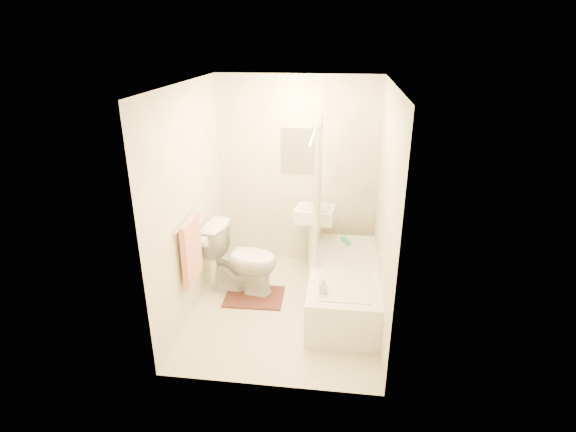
# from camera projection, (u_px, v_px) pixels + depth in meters

# --- Properties ---
(floor) EXTENTS (2.40, 2.40, 0.00)m
(floor) POSITION_uv_depth(u_px,v_px,m) (285.00, 308.00, 4.99)
(floor) COLOR beige
(floor) RESTS_ON ground
(ceiling) EXTENTS (2.40, 2.40, 0.00)m
(ceiling) POSITION_uv_depth(u_px,v_px,m) (285.00, 84.00, 4.09)
(ceiling) COLOR white
(ceiling) RESTS_ON ground
(wall_back) EXTENTS (2.00, 0.02, 2.40)m
(wall_back) POSITION_uv_depth(u_px,v_px,m) (297.00, 173.00, 5.64)
(wall_back) COLOR beige
(wall_back) RESTS_ON ground
(wall_left) EXTENTS (0.02, 2.40, 2.40)m
(wall_left) POSITION_uv_depth(u_px,v_px,m) (190.00, 203.00, 4.66)
(wall_left) COLOR beige
(wall_left) RESTS_ON ground
(wall_right) EXTENTS (0.02, 2.40, 2.40)m
(wall_right) POSITION_uv_depth(u_px,v_px,m) (385.00, 212.00, 4.42)
(wall_right) COLOR beige
(wall_right) RESTS_ON ground
(mirror) EXTENTS (0.40, 0.03, 0.55)m
(mirror) POSITION_uv_depth(u_px,v_px,m) (297.00, 150.00, 5.51)
(mirror) COLOR white
(mirror) RESTS_ON wall_back
(curtain_rod) EXTENTS (0.03, 1.70, 0.03)m
(curtain_rod) POSITION_uv_depth(u_px,v_px,m) (317.00, 127.00, 4.29)
(curtain_rod) COLOR silver
(curtain_rod) RESTS_ON wall_back
(shower_curtain) EXTENTS (0.04, 0.80, 1.55)m
(shower_curtain) POSITION_uv_depth(u_px,v_px,m) (318.00, 190.00, 4.96)
(shower_curtain) COLOR silver
(shower_curtain) RESTS_ON curtain_rod
(towel_bar) EXTENTS (0.02, 0.60, 0.02)m
(towel_bar) POSITION_uv_depth(u_px,v_px,m) (186.00, 221.00, 4.46)
(towel_bar) COLOR silver
(towel_bar) RESTS_ON wall_left
(towel) EXTENTS (0.06, 0.45, 0.66)m
(towel) POSITION_uv_depth(u_px,v_px,m) (192.00, 250.00, 4.58)
(towel) COLOR #CC7266
(towel) RESTS_ON towel_bar
(toilet_paper) EXTENTS (0.11, 0.12, 0.12)m
(toilet_paper) POSITION_uv_depth(u_px,v_px,m) (203.00, 242.00, 4.95)
(toilet_paper) COLOR white
(toilet_paper) RESTS_ON wall_left
(toilet) EXTENTS (0.90, 0.59, 0.82)m
(toilet) POSITION_uv_depth(u_px,v_px,m) (242.00, 259.00, 5.18)
(toilet) COLOR white
(toilet) RESTS_ON floor
(sink) EXTENTS (0.50, 0.42, 0.92)m
(sink) POSITION_uv_depth(u_px,v_px,m) (315.00, 236.00, 5.66)
(sink) COLOR white
(sink) RESTS_ON floor
(bathtub) EXTENTS (0.73, 1.67, 0.47)m
(bathtub) POSITION_uv_depth(u_px,v_px,m) (344.00, 285.00, 4.99)
(bathtub) COLOR white
(bathtub) RESTS_ON floor
(bath_mat) EXTENTS (0.68, 0.52, 0.02)m
(bath_mat) POSITION_uv_depth(u_px,v_px,m) (254.00, 297.00, 5.18)
(bath_mat) COLOR #4F2720
(bath_mat) RESTS_ON floor
(soap_bottle) EXTENTS (0.08, 0.08, 0.18)m
(soap_bottle) POSITION_uv_depth(u_px,v_px,m) (323.00, 286.00, 4.36)
(soap_bottle) COLOR silver
(soap_bottle) RESTS_ON bathtub
(scrub_brush) EXTENTS (0.12, 0.20, 0.04)m
(scrub_brush) POSITION_uv_depth(u_px,v_px,m) (346.00, 241.00, 5.44)
(scrub_brush) COLOR #39B768
(scrub_brush) RESTS_ON bathtub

